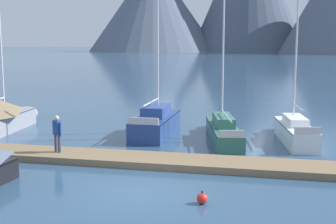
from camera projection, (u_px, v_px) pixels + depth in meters
name	position (u px, v px, depth m)	size (l,w,h in m)	color
ground_plane	(139.00, 194.00, 16.07)	(700.00, 700.00, 0.00)	#2D4C6B
mountain_west_summit	(153.00, 3.00, 226.15)	(64.30, 64.30, 45.02)	slate
dock	(160.00, 161.00, 19.94)	(25.77, 3.34, 0.30)	#846B4C
sailboat_nearest_berth	(0.00, 115.00, 26.97)	(2.24, 7.77, 9.27)	#93939E
sailboat_mid_dock_port	(158.00, 122.00, 26.53)	(2.05, 6.79, 8.13)	navy
sailboat_mid_dock_starboard	(222.00, 129.00, 25.05)	(2.52, 7.55, 8.86)	#336B56
sailboat_far_berth	(293.00, 130.00, 24.54)	(1.96, 6.58, 7.81)	white
person_on_dock	(57.00, 131.00, 20.75)	(0.52, 0.38, 1.69)	#384256
mooring_buoy_channel_marker	(202.00, 198.00, 15.08)	(0.37, 0.37, 0.45)	red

